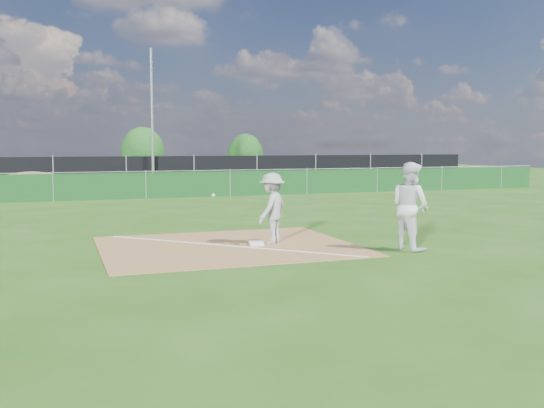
# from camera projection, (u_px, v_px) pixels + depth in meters

# --- Properties ---
(ground) EXTENTS (90.00, 90.00, 0.00)m
(ground) POSITION_uv_depth(u_px,v_px,m) (165.00, 210.00, 23.09)
(ground) COLOR #224D10
(ground) RESTS_ON ground
(infield_dirt) EXTENTS (6.00, 5.00, 0.02)m
(infield_dirt) POSITION_uv_depth(u_px,v_px,m) (228.00, 246.00, 14.65)
(infield_dirt) COLOR olive
(infield_dirt) RESTS_ON ground
(foul_line) EXTENTS (5.01, 5.01, 0.01)m
(foul_line) POSITION_uv_depth(u_px,v_px,m) (228.00, 246.00, 14.65)
(foul_line) COLOR white
(foul_line) RESTS_ON infield_dirt
(green_fence) EXTENTS (44.00, 0.05, 1.20)m
(green_fence) POSITION_uv_depth(u_px,v_px,m) (146.00, 186.00, 27.71)
(green_fence) COLOR #103C16
(green_fence) RESTS_ON ground
(dirt_mound) EXTENTS (3.38, 2.60, 1.17)m
(dirt_mound) POSITION_uv_depth(u_px,v_px,m) (31.00, 184.00, 29.32)
(dirt_mound) COLOR #997649
(dirt_mound) RESTS_ON ground
(black_fence) EXTENTS (46.00, 0.04, 1.80)m
(black_fence) POSITION_uv_depth(u_px,v_px,m) (126.00, 172.00, 35.18)
(black_fence) COLOR black
(black_fence) RESTS_ON ground
(parking_lot) EXTENTS (46.00, 9.00, 0.01)m
(parking_lot) POSITION_uv_depth(u_px,v_px,m) (118.00, 182.00, 39.96)
(parking_lot) COLOR black
(parking_lot) RESTS_ON ground
(light_pole) EXTENTS (0.16, 0.16, 8.00)m
(light_pole) POSITION_uv_depth(u_px,v_px,m) (152.00, 118.00, 35.10)
(light_pole) COLOR slate
(light_pole) RESTS_ON ground
(first_base) EXTENTS (0.41, 0.41, 0.07)m
(first_base) POSITION_uv_depth(u_px,v_px,m) (256.00, 243.00, 14.78)
(first_base) COLOR white
(first_base) RESTS_ON infield_dirt
(play_at_first) EXTENTS (2.13, 1.25, 1.75)m
(play_at_first) POSITION_uv_depth(u_px,v_px,m) (272.00, 208.00, 14.97)
(play_at_first) COLOR #B0B0B2
(play_at_first) RESTS_ON infield_dirt
(runner) EXTENTS (0.97, 1.14, 2.06)m
(runner) POSITION_uv_depth(u_px,v_px,m) (410.00, 206.00, 14.16)
(runner) COLOR silver
(runner) RESTS_ON ground
(car_left) EXTENTS (5.31, 3.59, 1.68)m
(car_left) POSITION_uv_depth(u_px,v_px,m) (17.00, 171.00, 37.79)
(car_left) COLOR #B7BABF
(car_left) RESTS_ON parking_lot
(car_mid) EXTENTS (4.33, 1.82, 1.39)m
(car_mid) POSITION_uv_depth(u_px,v_px,m) (128.00, 172.00, 39.38)
(car_mid) COLOR black
(car_mid) RESTS_ON parking_lot
(car_right) EXTENTS (4.83, 2.90, 1.31)m
(car_right) POSITION_uv_depth(u_px,v_px,m) (195.00, 172.00, 40.46)
(car_right) COLOR black
(car_right) RESTS_ON parking_lot
(tree_mid) EXTENTS (3.25, 3.25, 3.85)m
(tree_mid) POSITION_uv_depth(u_px,v_px,m) (143.00, 151.00, 46.52)
(tree_mid) COLOR #382316
(tree_mid) RESTS_ON ground
(tree_right) EXTENTS (2.82, 2.82, 3.35)m
(tree_right) POSITION_uv_depth(u_px,v_px,m) (246.00, 154.00, 48.51)
(tree_right) COLOR #382316
(tree_right) RESTS_ON ground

